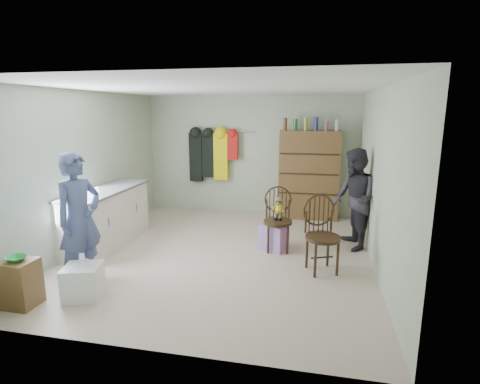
% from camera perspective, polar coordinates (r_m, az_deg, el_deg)
% --- Properties ---
extents(ground_plane, '(5.00, 5.00, 0.00)m').
position_cam_1_polar(ground_plane, '(5.95, -2.79, -9.28)').
color(ground_plane, beige).
rests_on(ground_plane, ground).
extents(room_walls, '(5.00, 5.00, 5.00)m').
position_cam_1_polar(room_walls, '(6.08, -1.68, 6.55)').
color(room_walls, '#B0BC9E').
rests_on(room_walls, ground).
extents(counter, '(0.64, 1.86, 0.94)m').
position_cam_1_polar(counter, '(6.54, -19.64, -3.62)').
color(counter, silver).
rests_on(counter, ground).
extents(stool, '(0.38, 0.33, 0.54)m').
position_cam_1_polar(stool, '(5.03, -30.58, -11.88)').
color(stool, brown).
rests_on(stool, ground).
extents(bowl, '(0.21, 0.21, 0.05)m').
position_cam_1_polar(bowl, '(4.92, -30.96, -8.70)').
color(bowl, green).
rests_on(bowl, stool).
extents(plastic_tub, '(0.50, 0.49, 0.39)m').
position_cam_1_polar(plastic_tub, '(4.94, -22.79, -12.47)').
color(plastic_tub, white).
rests_on(plastic_tub, ground).
extents(chair_front, '(0.51, 0.51, 1.01)m').
position_cam_1_polar(chair_front, '(5.97, 5.80, -3.48)').
color(chair_front, '#3B2514').
rests_on(chair_front, ground).
extents(chair_far, '(0.61, 0.61, 1.06)m').
position_cam_1_polar(chair_far, '(5.28, 12.29, -5.83)').
color(chair_far, '#3B2514').
rests_on(chair_far, ground).
extents(striped_bag, '(0.49, 0.45, 0.42)m').
position_cam_1_polar(striped_bag, '(6.04, 5.13, -6.82)').
color(striped_bag, pink).
rests_on(striped_bag, ground).
extents(person_left, '(0.59, 0.72, 1.70)m').
position_cam_1_polar(person_left, '(5.12, -23.26, -3.87)').
color(person_left, '#465381').
rests_on(person_left, ground).
extents(person_right, '(0.77, 0.90, 1.62)m').
position_cam_1_polar(person_right, '(6.20, 16.96, -1.07)').
color(person_right, '#2D2B33').
rests_on(person_right, ground).
extents(dresser, '(1.20, 0.39, 2.07)m').
position_cam_1_polar(dresser, '(7.76, 10.45, 2.63)').
color(dresser, brown).
rests_on(dresser, ground).
extents(coat_rack, '(1.42, 0.12, 1.09)m').
position_cam_1_polar(coat_rack, '(8.10, -4.36, 5.63)').
color(coat_rack, '#99999E').
rests_on(coat_rack, ground).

